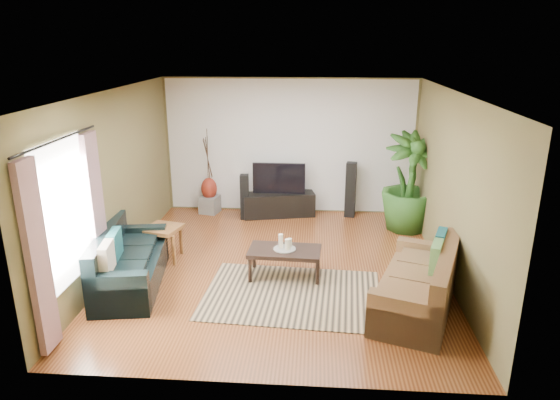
# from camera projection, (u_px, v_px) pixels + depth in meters

# --- Properties ---
(floor) EXTENTS (5.50, 5.50, 0.00)m
(floor) POSITION_uv_depth(u_px,v_px,m) (279.00, 268.00, 7.78)
(floor) COLOR brown
(floor) RESTS_ON ground
(ceiling) EXTENTS (5.50, 5.50, 0.00)m
(ceiling) POSITION_uv_depth(u_px,v_px,m) (279.00, 92.00, 6.94)
(ceiling) COLOR white
(ceiling) RESTS_ON ground
(wall_back) EXTENTS (5.00, 0.00, 5.00)m
(wall_back) POSITION_uv_depth(u_px,v_px,m) (289.00, 147.00, 9.97)
(wall_back) COLOR brown
(wall_back) RESTS_ON ground
(wall_front) EXTENTS (5.00, 0.00, 5.00)m
(wall_front) POSITION_uv_depth(u_px,v_px,m) (257.00, 265.00, 4.75)
(wall_front) COLOR brown
(wall_front) RESTS_ON ground
(wall_left) EXTENTS (0.00, 5.50, 5.50)m
(wall_left) POSITION_uv_depth(u_px,v_px,m) (114.00, 181.00, 7.53)
(wall_left) COLOR brown
(wall_left) RESTS_ON ground
(wall_right) EXTENTS (0.00, 5.50, 5.50)m
(wall_right) POSITION_uv_depth(u_px,v_px,m) (452.00, 188.00, 7.19)
(wall_right) COLOR brown
(wall_right) RESTS_ON ground
(backwall_panel) EXTENTS (4.90, 0.00, 4.90)m
(backwall_panel) POSITION_uv_depth(u_px,v_px,m) (289.00, 147.00, 9.96)
(backwall_panel) COLOR white
(backwall_panel) RESTS_ON ground
(window_pane) EXTENTS (0.00, 1.80, 1.80)m
(window_pane) POSITION_uv_depth(u_px,v_px,m) (64.00, 214.00, 6.00)
(window_pane) COLOR white
(window_pane) RESTS_ON ground
(curtain_near) EXTENTS (0.08, 0.35, 2.20)m
(curtain_near) POSITION_uv_depth(u_px,v_px,m) (38.00, 259.00, 5.36)
(curtain_near) COLOR gray
(curtain_near) RESTS_ON ground
(curtain_far) EXTENTS (0.08, 0.35, 2.20)m
(curtain_far) POSITION_uv_depth(u_px,v_px,m) (97.00, 213.00, 6.78)
(curtain_far) COLOR gray
(curtain_far) RESTS_ON ground
(curtain_rod) EXTENTS (0.03, 1.90, 0.03)m
(curtain_rod) POSITION_uv_depth(u_px,v_px,m) (58.00, 140.00, 5.72)
(curtain_rod) COLOR black
(curtain_rod) RESTS_ON ground
(sofa_left) EXTENTS (1.07, 1.96, 0.85)m
(sofa_left) POSITION_uv_depth(u_px,v_px,m) (130.00, 259.00, 7.10)
(sofa_left) COLOR black
(sofa_left) RESTS_ON floor
(sofa_right) EXTENTS (1.46, 2.10, 0.85)m
(sofa_right) POSITION_uv_depth(u_px,v_px,m) (417.00, 279.00, 6.49)
(sofa_right) COLOR brown
(sofa_right) RESTS_ON floor
(area_rug) EXTENTS (2.53, 1.87, 0.01)m
(area_rug) POSITION_uv_depth(u_px,v_px,m) (292.00, 295.00, 6.95)
(area_rug) COLOR tan
(area_rug) RESTS_ON floor
(coffee_table) EXTENTS (1.09, 0.64, 0.43)m
(coffee_table) POSITION_uv_depth(u_px,v_px,m) (285.00, 263.00, 7.45)
(coffee_table) COLOR black
(coffee_table) RESTS_ON floor
(candle_tray) EXTENTS (0.33, 0.33, 0.01)m
(candle_tray) POSITION_uv_depth(u_px,v_px,m) (285.00, 249.00, 7.38)
(candle_tray) COLOR gray
(candle_tray) RESTS_ON coffee_table
(candle_tall) EXTENTS (0.07, 0.07, 0.21)m
(candle_tall) POSITION_uv_depth(u_px,v_px,m) (281.00, 241.00, 7.38)
(candle_tall) COLOR white
(candle_tall) RESTS_ON candle_tray
(candle_mid) EXTENTS (0.07, 0.07, 0.16)m
(candle_mid) POSITION_uv_depth(u_px,v_px,m) (287.00, 244.00, 7.31)
(candle_mid) COLOR white
(candle_mid) RESTS_ON candle_tray
(candle_short) EXTENTS (0.07, 0.07, 0.14)m
(candle_short) POSITION_uv_depth(u_px,v_px,m) (290.00, 243.00, 7.41)
(candle_short) COLOR beige
(candle_short) RESTS_ON candle_tray
(tv_stand) EXTENTS (1.47, 0.71, 0.47)m
(tv_stand) POSITION_uv_depth(u_px,v_px,m) (279.00, 205.00, 10.00)
(tv_stand) COLOR black
(tv_stand) RESTS_ON floor
(television) EXTENTS (1.04, 0.06, 0.61)m
(television) POSITION_uv_depth(u_px,v_px,m) (279.00, 178.00, 9.85)
(television) COLOR black
(television) RESTS_ON tv_stand
(speaker_left) EXTENTS (0.17, 0.19, 0.90)m
(speaker_left) POSITION_uv_depth(u_px,v_px,m) (245.00, 197.00, 9.78)
(speaker_left) COLOR black
(speaker_left) RESTS_ON floor
(speaker_right) EXTENTS (0.23, 0.25, 1.10)m
(speaker_right) POSITION_uv_depth(u_px,v_px,m) (351.00, 190.00, 9.89)
(speaker_right) COLOR black
(speaker_right) RESTS_ON floor
(potted_plant) EXTENTS (1.26, 1.26, 1.81)m
(potted_plant) POSITION_uv_depth(u_px,v_px,m) (409.00, 182.00, 9.10)
(potted_plant) COLOR #26531B
(potted_plant) RESTS_ON floor
(plant_pot) EXTENTS (0.33, 0.33, 0.26)m
(plant_pot) POSITION_uv_depth(u_px,v_px,m) (406.00, 222.00, 9.34)
(plant_pot) COLOR black
(plant_pot) RESTS_ON floor
(pedestal) EXTENTS (0.43, 0.43, 0.35)m
(pedestal) POSITION_uv_depth(u_px,v_px,m) (210.00, 204.00, 10.21)
(pedestal) COLOR gray
(pedestal) RESTS_ON floor
(vase) EXTENTS (0.32, 0.32, 0.45)m
(vase) POSITION_uv_depth(u_px,v_px,m) (209.00, 189.00, 10.10)
(vase) COLOR maroon
(vase) RESTS_ON pedestal
(side_table) EXTENTS (0.64, 0.64, 0.55)m
(side_table) POSITION_uv_depth(u_px,v_px,m) (164.00, 243.00, 8.02)
(side_table) COLOR #985A31
(side_table) RESTS_ON floor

